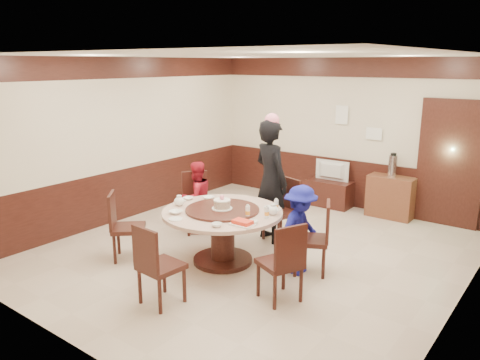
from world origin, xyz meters
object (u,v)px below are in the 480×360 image
Objects in this scene: person_blue at (300,230)px; thermos at (393,166)px; person_red at (196,197)px; shrimp_platter at (243,223)px; birthday_cake at (222,204)px; person_standing at (271,181)px; tv_stand at (330,193)px; television at (331,171)px; banquet_table at (223,226)px; side_cabinet at (391,197)px.

thermos is at bearing -3.05° from person_blue.
person_red is 3.94× the size of shrimp_platter.
birthday_cake is (-1.03, -0.34, 0.25)m from person_blue.
person_red is (-1.14, -0.45, -0.36)m from person_standing.
person_standing is at bearing -88.37° from tv_stand.
television is at bearing -178.53° from thermos.
television is (1.07, 2.64, 0.10)m from person_red.
banquet_table is at bearing -89.82° from tv_stand.
person_red reaches higher than thermos.
birthday_cake is at bearing 107.90° from person_blue.
shrimp_platter is at bearing 97.24° from television.
thermos is at bearing 70.93° from birthday_cake.
banquet_table is at bearing -109.15° from thermos.
birthday_cake is at bearing 71.25° from person_red.
person_red is 2.14m from person_blue.
birthday_cake is at bearing -109.07° from thermos.
television is at bearing 99.10° from shrimp_platter.
shrimp_platter is at bearing -28.04° from banquet_table.
thermos is (0.13, 3.01, 0.34)m from person_blue.
birthday_cake is 0.33× the size of tv_stand.
thermos reaches higher than tv_stand.
birthday_cake is (1.09, -0.68, 0.26)m from person_red.
side_cabinet is 0.57m from thermos.
person_red reaches higher than banquet_table.
side_cabinet reaches higher than tv_stand.
birthday_cake is 3.32m from television.
person_blue is 3.15m from television.
person_standing is 2.30m from tv_stand.
thermos reaches higher than birthday_cake.
person_standing reaches higher than person_red.
side_cabinet is at bearing 70.69° from banquet_table.
person_blue is 3.15× the size of thermos.
person_blue reaches higher than person_red.
side_cabinet is (1.17, 3.35, -0.47)m from birthday_cake.
shrimp_platter is 3.69m from thermos.
banquet_table reaches higher than tv_stand.
person_red is at bearing -112.15° from tv_stand.
shrimp_platter is 0.45× the size of television.
tv_stand is 0.44m from television.
person_standing reaches higher than side_cabinet.
person_red reaches higher than side_cabinet.
person_red reaches higher than shrimp_platter.
banquet_table is at bearing 107.38° from person_blue.
banquet_table is 3.32m from tv_stand.
person_standing reaches higher than shrimp_platter.
tv_stand is (-0.01, 3.31, -0.28)m from banquet_table.
side_cabinet is (1.12, 2.22, -0.57)m from person_standing.
birthday_cake is 0.74× the size of thermos.
side_cabinet is (1.18, 0.03, 0.12)m from tv_stand.
person_red is 0.99× the size of person_blue.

